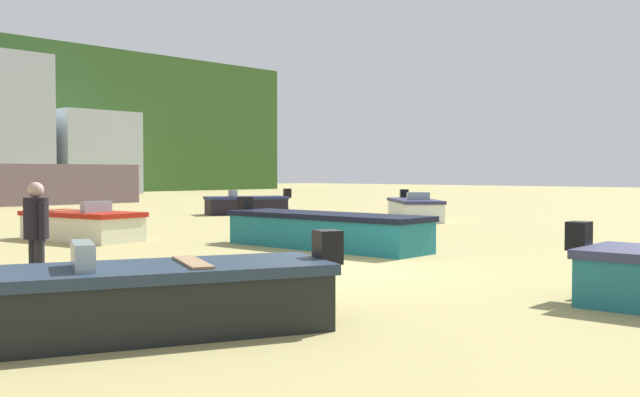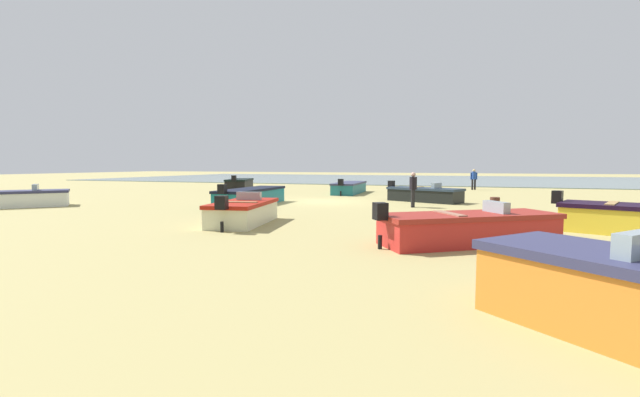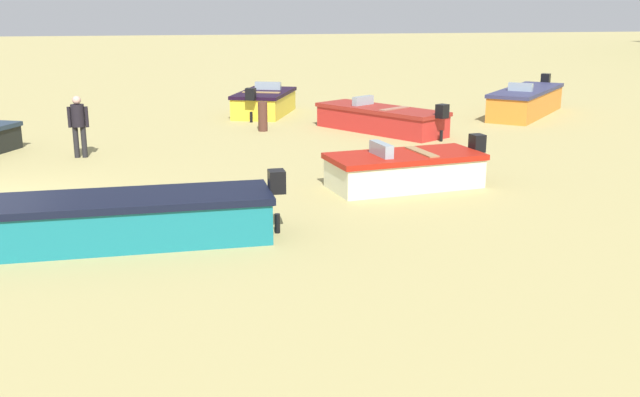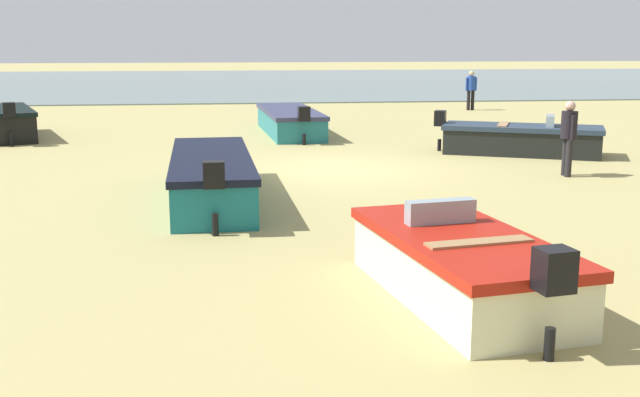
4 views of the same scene
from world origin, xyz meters
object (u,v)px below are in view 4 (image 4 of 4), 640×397
(boat_teal_0, at_px, (211,177))
(boat_black_2, at_px, (4,123))
(boat_black_6, at_px, (521,139))
(boat_teal_7, at_px, (290,121))
(beach_walker_foreground, at_px, (569,132))
(beach_walker_distant, at_px, (471,87))
(boat_cream_9, at_px, (461,265))

(boat_teal_0, height_order, boat_black_2, boat_black_2)
(boat_black_6, xyz_separation_m, boat_teal_7, (5.52, -5.09, -0.01))
(beach_walker_foreground, height_order, beach_walker_distant, same)
(boat_teal_0, height_order, boat_black_6, boat_teal_0)
(beach_walker_foreground, bearing_deg, boat_cream_9, 151.77)
(boat_black_2, bearing_deg, beach_walker_distant, 3.65)
(beach_walker_distant, bearing_deg, boat_cream_9, -122.95)
(boat_teal_0, distance_m, boat_cream_9, 6.60)
(boat_black_2, height_order, beach_walker_foreground, beach_walker_foreground)
(boat_teal_7, height_order, beach_walker_foreground, beach_walker_foreground)
(boat_teal_7, height_order, beach_walker_distant, beach_walker_distant)
(boat_teal_0, xyz_separation_m, boat_black_6, (-7.76, -4.70, -0.03))
(boat_black_6, distance_m, boat_teal_7, 7.51)
(boat_cream_9, height_order, beach_walker_foreground, beach_walker_foreground)
(boat_teal_0, relative_size, boat_black_2, 1.28)
(boat_teal_7, xyz_separation_m, beach_walker_distant, (-8.09, -7.11, 0.57))
(boat_black_2, height_order, boat_teal_7, boat_black_2)
(boat_teal_7, relative_size, beach_walker_distant, 3.38)
(boat_black_2, xyz_separation_m, boat_black_6, (-14.07, 5.08, -0.06))
(boat_black_2, distance_m, beach_walker_distant, 18.12)
(beach_walker_distant, bearing_deg, boat_black_6, -116.86)
(boat_teal_0, height_order, beach_walker_distant, beach_walker_distant)
(boat_teal_0, relative_size, boat_black_6, 1.32)
(boat_teal_7, distance_m, beach_walker_distant, 10.79)
(boat_black_2, bearing_deg, boat_cream_9, -79.07)
(boat_black_6, distance_m, boat_cream_9, 11.67)
(boat_teal_7, bearing_deg, beach_walker_foreground, -61.08)
(boat_teal_7, distance_m, boat_cream_9, 15.73)
(boat_teal_0, height_order, beach_walker_foreground, beach_walker_foreground)
(boat_teal_7, bearing_deg, boat_teal_0, -106.73)
(boat_teal_7, bearing_deg, boat_black_6, -46.54)
(boat_cream_9, xyz_separation_m, beach_walker_distant, (-7.41, -22.83, 0.56))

